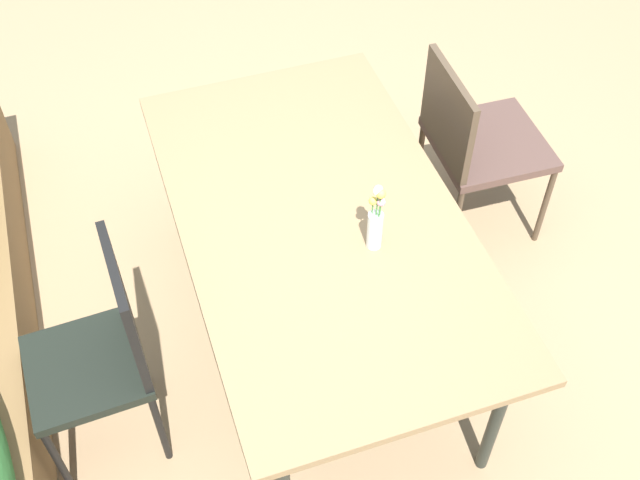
{
  "coord_description": "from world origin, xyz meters",
  "views": [
    {
      "loc": [
        -1.88,
        0.57,
        2.86
      ],
      "look_at": [
        -0.03,
        -0.06,
        0.61
      ],
      "focal_mm": 44.35,
      "sensor_mm": 36.0,
      "label": 1
    }
  ],
  "objects_px": {
    "chair_near_right": "(474,138)",
    "flower_vase": "(376,221)",
    "chair_far_side": "(103,349)",
    "dining_table": "(320,227)"
  },
  "relations": [
    {
      "from": "chair_near_right",
      "to": "flower_vase",
      "type": "height_order",
      "value": "flower_vase"
    },
    {
      "from": "chair_far_side",
      "to": "chair_near_right",
      "type": "height_order",
      "value": "chair_far_side"
    },
    {
      "from": "chair_far_side",
      "to": "flower_vase",
      "type": "relative_size",
      "value": 3.27
    },
    {
      "from": "dining_table",
      "to": "chair_near_right",
      "type": "distance_m",
      "value": 0.96
    },
    {
      "from": "chair_far_side",
      "to": "flower_vase",
      "type": "distance_m",
      "value": 1.04
    },
    {
      "from": "dining_table",
      "to": "chair_far_side",
      "type": "height_order",
      "value": "chair_far_side"
    },
    {
      "from": "dining_table",
      "to": "flower_vase",
      "type": "xyz_separation_m",
      "value": [
        -0.19,
        -0.14,
        0.18
      ]
    },
    {
      "from": "dining_table",
      "to": "flower_vase",
      "type": "height_order",
      "value": "flower_vase"
    },
    {
      "from": "chair_far_side",
      "to": "flower_vase",
      "type": "height_order",
      "value": "flower_vase"
    },
    {
      "from": "dining_table",
      "to": "flower_vase",
      "type": "distance_m",
      "value": 0.29
    }
  ]
}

